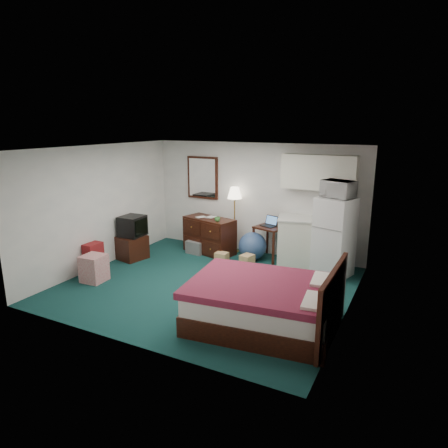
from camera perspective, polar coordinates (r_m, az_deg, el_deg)
The scene contains 25 objects.
floor at distance 7.48m, azimuth -2.41°, elevation -8.72°, with size 5.00×4.50×0.01m, color black.
ceiling at distance 6.90m, azimuth -2.63°, elevation 10.77°, with size 5.00×4.50×0.01m, color silver.
walls at distance 7.09m, azimuth -2.52°, elevation 0.63°, with size 5.01×4.51×2.50m.
mirror at distance 9.57m, azimuth -3.06°, elevation 6.63°, with size 0.80×0.06×1.00m, color white, non-canonical shape.
upper_cabinets at distance 8.35m, azimuth 13.41°, elevation 7.22°, with size 1.50×0.35×0.70m, color white, non-canonical shape.
headboard at distance 5.68m, azimuth 15.24°, elevation -10.94°, with size 0.06×1.56×1.00m, color black, non-canonical shape.
dresser at distance 9.18m, azimuth -2.09°, elevation -1.62°, with size 1.20×0.54×0.82m, color black, non-canonical shape.
floor_lamp at distance 9.14m, azimuth 1.51°, elevation 0.59°, with size 0.33×0.33×1.52m, color #BE842F, non-canonical shape.
desk at distance 8.81m, azimuth 6.63°, elevation -2.64°, with size 0.59×0.59×0.74m, color black, non-canonical shape.
exercise_ball at distance 8.75m, azimuth 4.10°, elevation -3.15°, with size 0.61×0.61×0.61m, color navy.
kitchen_counter at distance 8.56m, azimuth 10.81°, elevation -2.49°, with size 0.89×0.68×0.98m, color white, non-canonical shape.
fridge at distance 8.00m, azimuth 15.47°, elevation -1.82°, with size 0.64×0.64×1.55m, color silver, non-canonical shape.
bed at distance 6.02m, azimuth 5.47°, elevation -11.33°, with size 2.03×1.58×0.65m, color maroon, non-canonical shape.
tv_stand at distance 9.02m, azimuth -12.99°, elevation -3.29°, with size 0.51×0.56×0.51m, color black, non-canonical shape.
suitcase at distance 8.42m, azimuth -18.11°, elevation -4.60°, with size 0.23×0.37×0.60m, color #690610, non-canonical shape.
retail_box at distance 7.96m, azimuth -18.08°, elevation -6.03°, with size 0.41×0.41×0.51m, color beige, non-canonical shape.
file_bin at distance 9.22m, azimuth -3.98°, elevation -3.28°, with size 0.41×0.31×0.29m, color slate, non-canonical shape.
cardboard_box_a at distance 8.60m, azimuth -0.33°, elevation -4.80°, with size 0.26×0.22×0.22m, color tan, non-canonical shape.
cardboard_box_b at distance 8.32m, azimuth 3.32°, elevation -5.31°, with size 0.23×0.27×0.27m, color tan, non-canonical shape.
laptop at distance 8.66m, azimuth 6.36°, elevation 0.36°, with size 0.31×0.25×0.22m, color black, non-canonical shape.
crt_tv at distance 8.93m, azimuth -12.97°, elevation -0.28°, with size 0.48×0.52×0.44m, color black, non-canonical shape.
microwave at distance 7.83m, azimuth 16.01°, elevation 5.10°, with size 0.59×0.32×0.40m, color silver.
book_a at distance 9.18m, azimuth -3.56°, elevation 1.69°, with size 0.16×0.02×0.22m, color tan.
book_b at distance 9.14m, azimuth -2.29°, elevation 1.72°, with size 0.17×0.02×0.24m, color tan.
mug at distance 8.74m, azimuth -0.96°, elevation 0.76°, with size 0.12×0.10×0.12m, color #42893D.
Camera 1 is at (3.40, -5.99, 2.92)m, focal length 32.00 mm.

